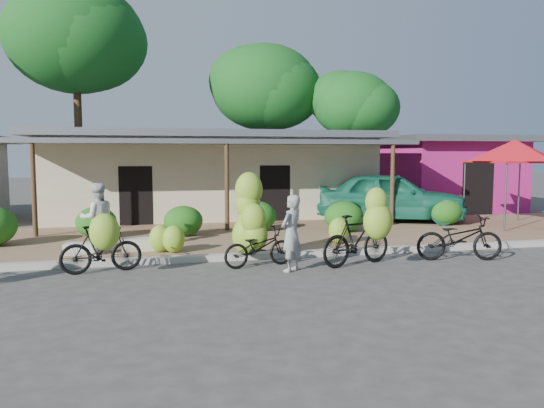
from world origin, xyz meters
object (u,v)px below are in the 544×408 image
(tree_center_right, at_px, (261,86))
(teal_van, at_px, (391,197))
(bystander, at_px, (97,218))
(tree_near_right, at_px, (348,103))
(bike_right, at_px, (362,234))
(sack_near, at_px, (139,244))
(bike_center, at_px, (253,228))
(tree_far_center, at_px, (71,36))
(sack_far, at_px, (81,249))
(red_canopy, at_px, (515,151))
(bike_left, at_px, (102,245))
(vendor, at_px, (291,233))
(bike_far_right, at_px, (459,238))

(tree_center_right, height_order, teal_van, tree_center_right)
(tree_center_right, distance_m, bystander, 16.04)
(tree_near_right, xyz_separation_m, bike_right, (-5.11, -14.00, -4.28))
(tree_center_right, relative_size, sack_near, 9.47)
(bike_center, xyz_separation_m, bystander, (-3.51, 1.61, 0.14))
(tree_far_center, relative_size, sack_near, 12.14)
(sack_far, bearing_deg, sack_near, 10.99)
(tree_center_right, bearing_deg, sack_far, -117.94)
(red_canopy, xyz_separation_m, sack_far, (-13.41, -2.15, -2.35))
(sack_far, height_order, teal_van, teal_van)
(red_canopy, distance_m, teal_van, 4.29)
(teal_van, bearing_deg, red_canopy, -97.28)
(bike_left, height_order, sack_near, bike_left)
(tree_center_right, height_order, bystander, tree_center_right)
(tree_near_right, bearing_deg, bike_left, -128.44)
(bike_left, height_order, vendor, vendor)
(bike_right, height_order, bystander, bystander)
(tree_center_right, height_order, bike_far_right, tree_center_right)
(red_canopy, height_order, bike_far_right, red_canopy)
(sack_far, distance_m, teal_van, 10.82)
(tree_center_right, relative_size, bike_far_right, 3.80)
(tree_center_right, relative_size, bike_left, 4.61)
(sack_near, bearing_deg, tree_near_right, 49.10)
(bike_center, relative_size, sack_near, 2.47)
(bike_left, bearing_deg, red_canopy, -84.53)
(sack_far, bearing_deg, tree_far_center, 97.36)
(tree_far_center, bearing_deg, bike_right, -63.01)
(bike_center, distance_m, vendor, 1.10)
(bike_far_right, distance_m, sack_far, 8.97)
(tree_center_right, bearing_deg, bike_left, -113.36)
(bike_far_right, bearing_deg, tree_far_center, 46.81)
(bike_center, xyz_separation_m, sack_near, (-2.55, 1.71, -0.56))
(bike_left, distance_m, bike_far_right, 8.10)
(tree_near_right, xyz_separation_m, bike_center, (-7.40, -13.19, -4.19))
(red_canopy, distance_m, sack_near, 12.43)
(teal_van, bearing_deg, sack_near, 136.88)
(tree_center_right, bearing_deg, tree_far_center, -176.82)
(tree_far_center, bearing_deg, bike_center, -69.13)
(red_canopy, relative_size, bike_left, 2.00)
(red_canopy, distance_m, bystander, 13.28)
(red_canopy, bearing_deg, vendor, -153.20)
(bike_center, bearing_deg, bike_left, 81.71)
(bike_far_right, bearing_deg, teal_van, 1.26)
(bike_center, relative_size, bike_far_right, 0.99)
(sack_near, bearing_deg, bike_center, -33.83)
(tree_far_center, height_order, bike_center, tree_far_center)
(red_canopy, height_order, teal_van, red_canopy)
(bike_right, height_order, vendor, bike_right)
(red_canopy, bearing_deg, bike_right, -148.64)
(tree_near_right, xyz_separation_m, bike_left, (-10.67, -13.45, -4.41))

